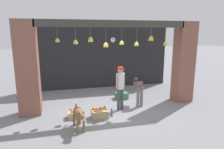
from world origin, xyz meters
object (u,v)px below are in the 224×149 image
fruit_crate_oranges (99,114)px  shopkeeper (120,85)px  wall_clock (113,40)px  water_bottle (112,113)px  worker_stooping (138,88)px  produce_box_green (122,95)px  dog (79,114)px  fruit_crate_apples (75,114)px

fruit_crate_oranges → shopkeeper: bearing=31.4°
fruit_crate_oranges → wall_clock: size_ratio=2.05×
water_bottle → wall_clock: (0.97, 3.66, 2.29)m
worker_stooping → water_bottle: 1.62m
fruit_crate_oranges → produce_box_green: (1.29, 1.73, -0.02)m
fruit_crate_oranges → produce_box_green: size_ratio=1.03×
worker_stooping → wall_clock: bearing=100.8°
wall_clock → fruit_crate_oranges: bearing=-110.8°
dog → produce_box_green: size_ratio=2.06×
fruit_crate_apples → water_bottle: bearing=-9.6°
fruit_crate_oranges → water_bottle: size_ratio=1.94×
fruit_crate_oranges → wall_clock: wall_clock is taller
worker_stooping → wall_clock: (-0.30, 2.82, 1.76)m
worker_stooping → wall_clock: size_ratio=3.92×
fruit_crate_oranges → produce_box_green: bearing=53.4°
fruit_crate_oranges → fruit_crate_apples: bearing=164.5°
dog → produce_box_green: bearing=132.3°
worker_stooping → wall_clock: wall_clock is taller
fruit_crate_apples → water_bottle: fruit_crate_apples is taller
worker_stooping → shopkeeper: bearing=-154.2°
fruit_crate_apples → wall_clock: bearing=57.9°
dog → fruit_crate_oranges: size_ratio=1.99×
fruit_crate_apples → wall_clock: wall_clock is taller
water_bottle → fruit_crate_oranges: bearing=-178.2°
dog → worker_stooping: 2.85m
shopkeeper → water_bottle: bearing=36.7°
shopkeeper → fruit_crate_apples: 1.87m
fruit_crate_apples → produce_box_green: bearing=36.3°
fruit_crate_apples → worker_stooping: bearing=14.4°
worker_stooping → produce_box_green: (-0.41, 0.88, -0.53)m
worker_stooping → fruit_crate_oranges: (-1.70, -0.85, -0.52)m
fruit_crate_apples → fruit_crate_oranges: bearing=-15.5°
water_bottle → wall_clock: bearing=75.1°
shopkeeper → water_bottle: 1.06m
produce_box_green → water_bottle: 1.92m
shopkeeper → fruit_crate_oranges: 1.29m
produce_box_green → wall_clock: size_ratio=1.99×
dog → worker_stooping: (2.42, 1.49, 0.19)m
wall_clock → dog: bearing=-116.1°
worker_stooping → water_bottle: size_ratio=3.71×
shopkeeper → produce_box_green: shopkeeper is taller
produce_box_green → wall_clock: (0.11, 1.94, 2.29)m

